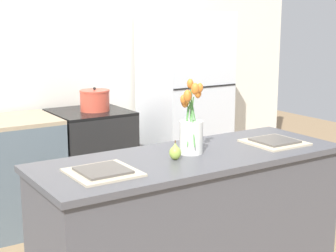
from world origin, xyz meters
TOP-DOWN VIEW (x-y plane):
  - back_wall at (0.00, 2.00)m, footprint 5.20×0.08m
  - kitchen_island at (0.00, 0.00)m, footprint 1.80×0.66m
  - stove_range at (0.10, 1.60)m, footprint 0.60×0.61m
  - refrigerator at (1.05, 1.60)m, footprint 0.68×0.67m
  - flower_vase at (0.01, 0.03)m, footprint 0.15×0.17m
  - pear_figurine at (-0.14, -0.03)m, footprint 0.06×0.06m
  - plate_setting_left at (-0.58, -0.05)m, footprint 0.32×0.32m
  - plate_setting_right at (0.58, -0.05)m, footprint 0.32×0.32m
  - cooking_pot at (0.14, 1.57)m, footprint 0.25×0.25m

SIDE VIEW (x-z plane):
  - stove_range at x=0.10m, z-range 0.00..0.88m
  - kitchen_island at x=0.00m, z-range 0.00..0.88m
  - refrigerator at x=1.05m, z-range 0.00..1.69m
  - plate_setting_left at x=-0.58m, z-range 0.88..0.90m
  - plate_setting_right at x=0.58m, z-range 0.88..0.90m
  - pear_figurine at x=-0.14m, z-range 0.87..0.98m
  - cooking_pot at x=0.14m, z-range 0.87..1.07m
  - flower_vase at x=0.01m, z-range 0.81..1.23m
  - back_wall at x=0.00m, z-range 0.00..2.70m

